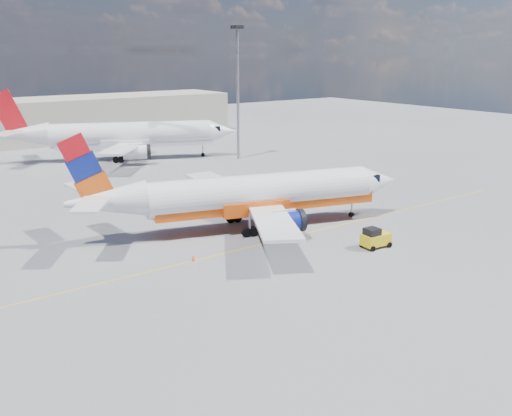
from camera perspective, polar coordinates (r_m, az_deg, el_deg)
ground at (r=48.64m, az=2.26°, el=-4.70°), size 240.00×240.00×0.00m
taxi_line at (r=50.87m, az=0.15°, el=-3.75°), size 70.00×0.15×0.01m
terminal_main at (r=116.30m, az=-19.53°, el=8.31°), size 70.00×14.00×8.00m
main_jet at (r=54.77m, az=-0.53°, el=1.36°), size 33.69×25.68×10.19m
second_jet at (r=92.75m, az=-13.03°, el=7.04°), size 36.66×27.59×11.31m
gse_tug at (r=51.18m, az=11.83°, el=-2.96°), size 2.68×1.77×1.84m
traffic_cone at (r=47.26m, az=-6.28°, el=-5.03°), size 0.41×0.41×0.57m
floodlight_mast at (r=90.39m, az=-1.84°, el=12.61°), size 1.49×1.49×20.40m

